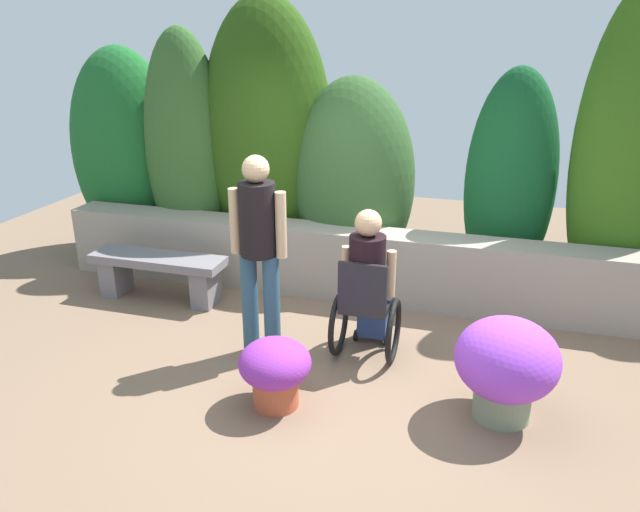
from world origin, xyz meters
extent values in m
plane|color=#785F4A|center=(0.00, 0.00, 0.00)|extent=(11.39, 11.39, 0.00)
cube|color=gray|center=(0.00, 1.51, 0.37)|extent=(6.87, 0.41, 0.74)
ellipsoid|color=#1C6027|center=(-3.23, 2.20, 1.25)|extent=(1.41, 0.99, 2.50)
ellipsoid|color=#335E27|center=(-2.27, 1.96, 1.35)|extent=(0.98, 0.68, 2.71)
ellipsoid|color=#294D12|center=(-1.36, 2.17, 1.52)|extent=(1.50, 1.05, 3.04)
ellipsoid|color=#315628|center=(-0.33, 2.04, 1.11)|extent=(1.34, 0.94, 2.23)
ellipsoid|color=#134D24|center=(1.30, 2.17, 1.17)|extent=(0.92, 0.64, 2.34)
ellipsoid|color=#356417|center=(2.32, 2.04, 1.57)|extent=(0.98, 0.69, 3.13)
cube|color=slate|center=(-2.63, 0.88, 0.20)|extent=(0.20, 0.33, 0.39)
cube|color=slate|center=(-1.57, 0.88, 0.20)|extent=(0.20, 0.33, 0.39)
cube|color=slate|center=(-2.10, 0.88, 0.44)|extent=(1.42, 0.39, 0.09)
cube|color=black|center=(0.22, 0.31, 0.50)|extent=(0.40, 0.40, 0.06)
cube|color=black|center=(0.22, 0.13, 0.73)|extent=(0.40, 0.04, 0.40)
cube|color=black|center=(0.22, 0.63, 0.10)|extent=(0.28, 0.12, 0.03)
torus|color=black|center=(-0.02, 0.31, 0.28)|extent=(0.05, 0.56, 0.56)
torus|color=black|center=(0.46, 0.31, 0.28)|extent=(0.05, 0.56, 0.56)
cylinder|color=black|center=(0.08, 0.56, 0.05)|extent=(0.03, 0.10, 0.10)
cylinder|color=black|center=(0.36, 0.56, 0.05)|extent=(0.03, 0.10, 0.10)
cube|color=navy|center=(0.22, 0.41, 0.61)|extent=(0.30, 0.40, 0.16)
cube|color=navy|center=(0.22, 0.61, 0.27)|extent=(0.26, 0.14, 0.43)
cylinder|color=black|center=(0.22, 0.29, 0.86)|extent=(0.30, 0.30, 0.50)
cylinder|color=tan|center=(0.03, 0.35, 0.78)|extent=(0.08, 0.08, 0.40)
cylinder|color=tan|center=(0.41, 0.35, 0.78)|extent=(0.08, 0.08, 0.40)
sphere|color=tan|center=(0.22, 0.29, 1.22)|extent=(0.22, 0.22, 0.22)
cylinder|color=#2D5167|center=(-0.75, 0.10, 0.46)|extent=(0.14, 0.14, 0.93)
cylinder|color=#2D5167|center=(-0.55, 0.10, 0.46)|extent=(0.14, 0.14, 0.93)
cylinder|color=black|center=(-0.65, 0.10, 1.23)|extent=(0.30, 0.30, 0.61)
cylinder|color=tan|center=(-0.85, 0.10, 1.20)|extent=(0.09, 0.09, 0.55)
cylinder|color=tan|center=(-0.45, 0.10, 1.20)|extent=(0.09, 0.09, 0.55)
sphere|color=tan|center=(-0.65, 0.10, 1.64)|extent=(0.22, 0.22, 0.22)
cylinder|color=gray|center=(1.36, -0.26, 0.16)|extent=(0.41, 0.41, 0.32)
ellipsoid|color=#265B22|center=(1.36, -0.26, 0.39)|extent=(0.45, 0.45, 0.21)
ellipsoid|color=#9B40D7|center=(1.36, -0.26, 0.48)|extent=(0.74, 0.74, 0.59)
cylinder|color=#B35033|center=(-0.27, -0.59, 0.13)|extent=(0.35, 0.35, 0.26)
ellipsoid|color=#24510F|center=(-0.27, -0.59, 0.31)|extent=(0.38, 0.38, 0.12)
ellipsoid|color=purple|center=(-0.27, -0.59, 0.36)|extent=(0.54, 0.54, 0.35)
camera|label=1|loc=(1.15, -4.24, 2.69)|focal=34.06mm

